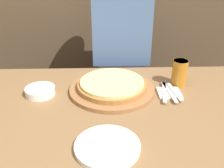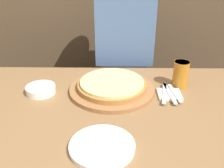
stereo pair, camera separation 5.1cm
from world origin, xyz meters
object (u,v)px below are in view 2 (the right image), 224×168
(dinner_plate, at_px, (102,146))
(diner_person, at_px, (124,69))
(pizza_on_board, at_px, (112,87))
(side_bowl, at_px, (41,90))
(dinner_knife, at_px, (170,93))
(fork, at_px, (164,93))
(beer_glass, at_px, (181,73))
(spoon, at_px, (175,93))

(dinner_plate, xyz_separation_m, diner_person, (0.10, 0.88, -0.09))
(pizza_on_board, distance_m, diner_person, 0.48)
(side_bowl, relative_size, dinner_knife, 0.69)
(dinner_knife, bearing_deg, diner_person, 112.41)
(pizza_on_board, height_order, side_bowl, pizza_on_board)
(fork, distance_m, dinner_knife, 0.03)
(side_bowl, bearing_deg, pizza_on_board, 3.52)
(dinner_knife, bearing_deg, side_bowl, 178.33)
(beer_glass, bearing_deg, diner_person, 124.08)
(pizza_on_board, bearing_deg, spoon, -7.48)
(diner_person, bearing_deg, spoon, -65.17)
(beer_glass, relative_size, side_bowl, 0.95)
(spoon, bearing_deg, side_bowl, 178.39)
(side_bowl, relative_size, spoon, 0.82)
(dinner_knife, xyz_separation_m, diner_person, (-0.20, 0.50, -0.10))
(fork, bearing_deg, spoon, 0.00)
(pizza_on_board, relative_size, spoon, 2.39)
(dinner_knife, distance_m, diner_person, 0.55)
(diner_person, bearing_deg, pizza_on_board, -98.87)
(beer_glass, relative_size, fork, 0.67)
(dinner_plate, xyz_separation_m, side_bowl, (-0.32, 0.40, 0.01))
(dinner_knife, bearing_deg, beer_glass, 54.70)
(dinner_plate, distance_m, fork, 0.47)
(dinner_plate, xyz_separation_m, fork, (0.28, 0.38, 0.01))
(beer_glass, distance_m, spoon, 0.12)
(pizza_on_board, distance_m, side_bowl, 0.35)
(beer_glass, xyz_separation_m, dinner_plate, (-0.37, -0.47, -0.07))
(pizza_on_board, height_order, dinner_knife, pizza_on_board)
(side_bowl, height_order, spoon, side_bowl)
(dinner_knife, bearing_deg, fork, 180.00)
(dinner_plate, distance_m, dinner_knife, 0.49)
(spoon, xyz_separation_m, diner_person, (-0.23, 0.50, -0.10))
(spoon, bearing_deg, fork, 180.00)
(dinner_knife, height_order, spoon, same)
(dinner_plate, relative_size, dinner_knife, 1.14)
(dinner_plate, height_order, diner_person, diner_person)
(diner_person, bearing_deg, fork, -70.10)
(beer_glass, bearing_deg, side_bowl, -173.66)
(beer_glass, height_order, side_bowl, beer_glass)
(pizza_on_board, relative_size, beer_glass, 3.07)
(dinner_plate, bearing_deg, spoon, 48.96)
(pizza_on_board, xyz_separation_m, diner_person, (0.07, 0.46, -0.11))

